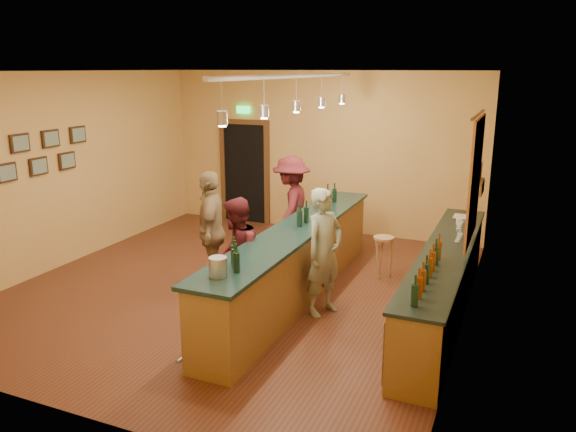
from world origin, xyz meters
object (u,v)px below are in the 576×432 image
at_px(tasting_bar, 296,258).
at_px(bartender, 324,252).
at_px(customer_a, 237,256).
at_px(bar_stool, 384,246).
at_px(back_counter, 444,282).
at_px(customer_c, 291,208).
at_px(customer_b, 211,231).

relative_size(tasting_bar, bartender, 2.94).
distance_m(tasting_bar, customer_a, 0.95).
xyz_separation_m(tasting_bar, bar_stool, (0.97, 1.31, -0.09)).
distance_m(bartender, customer_a, 1.18).
distance_m(back_counter, customer_c, 3.20).
bearing_deg(customer_a, back_counter, 90.57).
distance_m(tasting_bar, customer_c, 1.83).
bearing_deg(back_counter, customer_c, 152.73).
distance_m(tasting_bar, bartender, 0.70).
bearing_deg(back_counter, tasting_bar, -174.99).
bearing_deg(customer_c, bar_stool, 71.36).
distance_m(back_counter, customer_b, 3.39).
xyz_separation_m(customer_b, bar_stool, (2.25, 1.47, -0.39)).
bearing_deg(tasting_bar, customer_c, 114.77).
height_order(customer_b, customer_c, customer_b).
bearing_deg(bar_stool, customer_c, 169.22).
xyz_separation_m(customer_c, bar_stool, (1.73, -0.33, -0.38)).
bearing_deg(customer_c, back_counter, 54.86).
xyz_separation_m(back_counter, customer_a, (-2.62, -0.94, 0.31)).
bearing_deg(customer_a, tasting_bar, 124.88).
bearing_deg(customer_c, customer_b, -24.15).
bearing_deg(bar_stool, tasting_bar, -126.59).
relative_size(customer_a, customer_c, 0.89).
xyz_separation_m(customer_a, customer_c, (-0.21, 2.39, 0.10)).
bearing_deg(customer_b, customer_c, 140.20).
bearing_deg(customer_c, tasting_bar, 16.91).
height_order(back_counter, customer_c, customer_c).
relative_size(customer_a, customer_b, 0.88).
distance_m(back_counter, bar_stool, 1.57).
distance_m(tasting_bar, customer_b, 1.33).
relative_size(bartender, customer_c, 0.96).
distance_m(customer_b, customer_c, 1.88).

